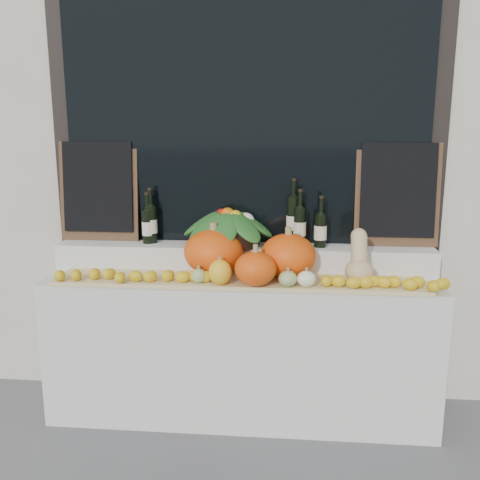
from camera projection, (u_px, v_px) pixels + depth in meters
name	position (u px, v px, depth m)	size (l,w,h in m)	color
storefront_facade	(251.00, 50.00, 3.57)	(7.00, 0.94, 4.50)	beige
display_sill	(241.00, 346.00, 3.26)	(2.30, 0.55, 0.88)	silver
rear_tier	(243.00, 257.00, 3.30)	(2.30, 0.25, 0.16)	silver
straw_bedding	(239.00, 281.00, 3.04)	(2.10, 0.32, 0.03)	tan
pumpkin_left	(214.00, 252.00, 3.11)	(0.35, 0.35, 0.27)	#F0530C
pumpkin_right	(288.00, 256.00, 3.05)	(0.32, 0.32, 0.25)	#F0530C
pumpkin_center	(255.00, 269.00, 2.90)	(0.23, 0.23, 0.19)	#F0530C
butternut_squash	(359.00, 262.00, 2.94)	(0.16, 0.21, 0.30)	tan
decorative_gourds	(247.00, 275.00, 2.91)	(0.69, 0.13, 0.16)	#417122
lemon_heap	(237.00, 279.00, 2.93)	(2.20, 0.16, 0.06)	gold
produce_bowl	(228.00, 226.00, 3.25)	(0.59, 0.59, 0.24)	black
wine_bottle_far_left	(148.00, 226.00, 3.31)	(0.08, 0.08, 0.32)	black
wine_bottle_near_left	(151.00, 224.00, 3.31)	(0.08, 0.08, 0.34)	black
wine_bottle_tall	(293.00, 220.00, 3.26)	(0.08, 0.08, 0.41)	black
wine_bottle_near_right	(300.00, 226.00, 3.22)	(0.08, 0.08, 0.35)	black
wine_bottle_far_right	(320.00, 230.00, 3.20)	(0.08, 0.08, 0.31)	black
chalkboard_left	(98.00, 189.00, 3.35)	(0.50, 0.08, 0.62)	#4C331E
chalkboard_right	(398.00, 193.00, 3.19)	(0.50, 0.08, 0.62)	#4C331E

